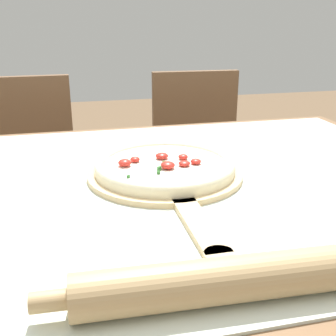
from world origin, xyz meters
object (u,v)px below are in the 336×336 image
rolling_pin (224,280)px  chair_right (199,160)px  pizza_peel (167,177)px  chair_left (29,173)px  pizza (165,166)px

rolling_pin → chair_right: 1.34m
pizza_peel → rolling_pin: (-0.03, -0.43, 0.02)m
pizza_peel → chair_left: size_ratio=0.64×
pizza → chair_right: bearing=67.1°
pizza → rolling_pin: bearing=-93.5°
pizza → chair_right: size_ratio=0.36×
pizza_peel → rolling_pin: rolling_pin is taller
chair_right → pizza: bearing=-110.3°
pizza_peel → chair_left: bearing=114.7°
rolling_pin → chair_right: bearing=73.7°
chair_left → rolling_pin: bearing=-75.9°
rolling_pin → chair_right: chair_right is taller
pizza → chair_right: chair_right is taller
rolling_pin → chair_right: (0.37, 1.25, -0.28)m
pizza → chair_left: chair_left is taller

